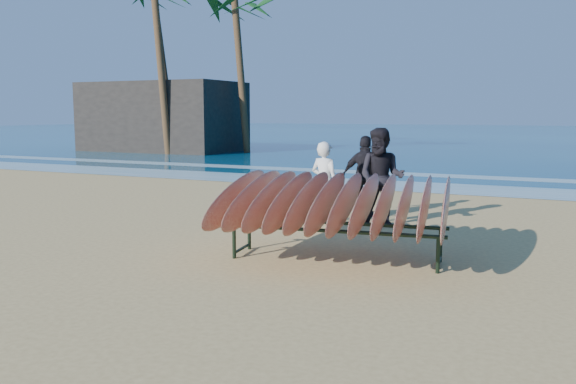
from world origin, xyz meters
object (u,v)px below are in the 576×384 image
Objects in this scene: building at (163,117)px; surfboard_rack at (336,202)px; person_white at (325,183)px; person_dark_b at (366,177)px; person_dark_a at (381,178)px; palm_mid at (240,10)px.

surfboard_rack is at bearing -48.02° from building.
person_white is 24.26m from building.
person_white is 1.22m from person_dark_b.
building is at bearing 123.42° from surfboard_rack.
surfboard_rack is 2.89m from person_dark_a.
palm_mid is at bearing 114.35° from surfboard_rack.
palm_mid is (5.22, -0.22, 5.47)m from building.
person_dark_a is 1.11× the size of person_dark_b.
surfboard_rack is 1.88× the size of person_dark_a.
person_dark_b reaches higher than person_white.
palm_mid is (-12.68, 16.98, 6.45)m from person_dark_a.
building is at bearing 135.11° from person_dark_a.
person_dark_b is (0.46, 1.13, 0.04)m from person_white.
person_dark_a is at bearing 85.03° from surfboard_rack.
person_white is 21.78m from palm_mid.
palm_mid is at bearing -42.84° from person_white.
building reaches higher than person_dark_b.
person_white is at bearing 106.60° from surfboard_rack.
person_dark_a is 0.23× the size of palm_mid.
person_dark_a reaches higher than surfboard_rack.
person_white is at bearing -169.20° from person_dark_a.
person_dark_a reaches higher than person_white.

